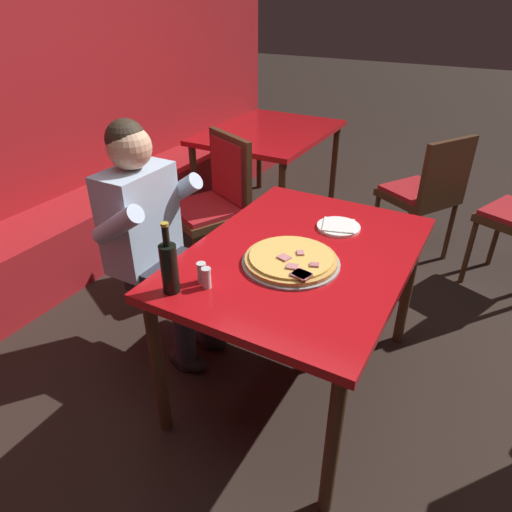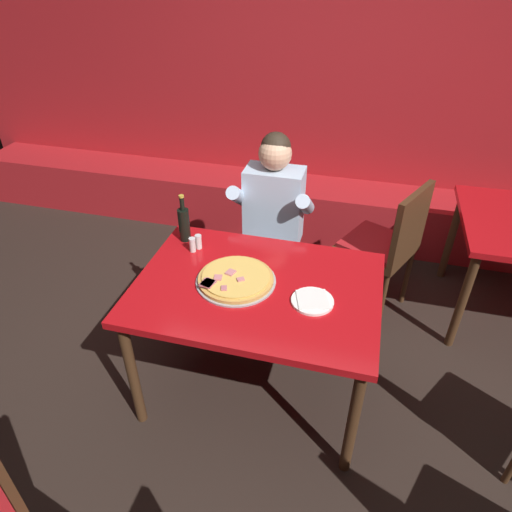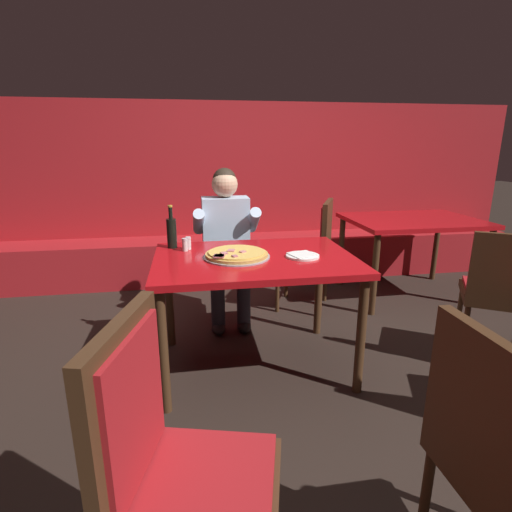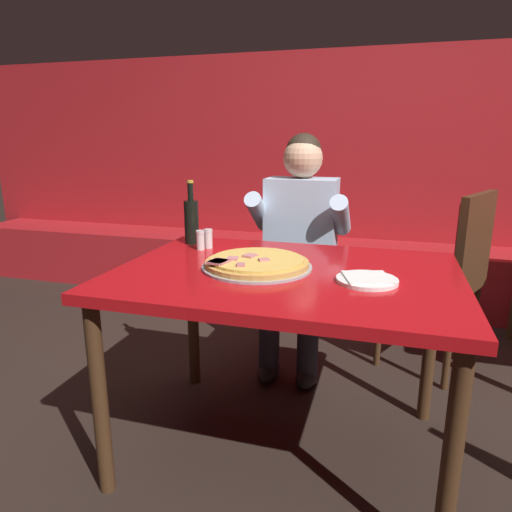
# 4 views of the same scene
# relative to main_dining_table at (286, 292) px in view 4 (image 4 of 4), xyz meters

# --- Properties ---
(ground_plane) EXTENTS (24.00, 24.00, 0.00)m
(ground_plane) POSITION_rel_main_dining_table_xyz_m (0.00, 0.00, -0.69)
(ground_plane) COLOR black
(booth_wall_panel) EXTENTS (6.80, 0.16, 1.90)m
(booth_wall_panel) POSITION_rel_main_dining_table_xyz_m (0.00, 2.18, 0.26)
(booth_wall_panel) COLOR #A3191E
(booth_wall_panel) RESTS_ON ground_plane
(booth_bench) EXTENTS (6.46, 0.48, 0.46)m
(booth_bench) POSITION_rel_main_dining_table_xyz_m (0.00, 1.86, -0.46)
(booth_bench) COLOR #A3191E
(booth_bench) RESTS_ON ground_plane
(main_dining_table) EXTENTS (1.26, 0.91, 0.77)m
(main_dining_table) POSITION_rel_main_dining_table_xyz_m (0.00, 0.00, 0.00)
(main_dining_table) COLOR #422816
(main_dining_table) RESTS_ON ground_plane
(pizza) EXTENTS (0.42, 0.42, 0.05)m
(pizza) POSITION_rel_main_dining_table_xyz_m (-0.12, 0.00, 0.10)
(pizza) COLOR #9E9EA3
(pizza) RESTS_ON main_dining_table
(plate_white_paper) EXTENTS (0.21, 0.21, 0.02)m
(plate_white_paper) POSITION_rel_main_dining_table_xyz_m (0.30, -0.06, 0.09)
(plate_white_paper) COLOR white
(plate_white_paper) RESTS_ON main_dining_table
(beer_bottle) EXTENTS (0.07, 0.07, 0.29)m
(beer_bottle) POSITION_rel_main_dining_table_xyz_m (-0.52, 0.31, 0.19)
(beer_bottle) COLOR black
(beer_bottle) RESTS_ON main_dining_table
(shaker_parmesan) EXTENTS (0.04, 0.04, 0.09)m
(shaker_parmesan) POSITION_rel_main_dining_table_xyz_m (-0.43, 0.21, 0.12)
(shaker_parmesan) COLOR silver
(shaker_parmesan) RESTS_ON main_dining_table
(shaker_red_pepper_flakes) EXTENTS (0.04, 0.04, 0.09)m
(shaker_red_pepper_flakes) POSITION_rel_main_dining_table_xyz_m (-0.41, 0.25, 0.12)
(shaker_red_pepper_flakes) COLOR silver
(shaker_red_pepper_flakes) RESTS_ON main_dining_table
(diner_seated_blue_shirt) EXTENTS (0.53, 0.53, 1.27)m
(diner_seated_blue_shirt) POSITION_rel_main_dining_table_xyz_m (-0.10, 0.76, 0.02)
(diner_seated_blue_shirt) COLOR black
(diner_seated_blue_shirt) RESTS_ON ground_plane
(dining_chair_side_aisle) EXTENTS (0.59, 0.59, 0.99)m
(dining_chair_side_aisle) POSITION_rel_main_dining_table_xyz_m (0.67, 0.91, -0.10)
(dining_chair_side_aisle) COLOR #422816
(dining_chair_side_aisle) RESTS_ON ground_plane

